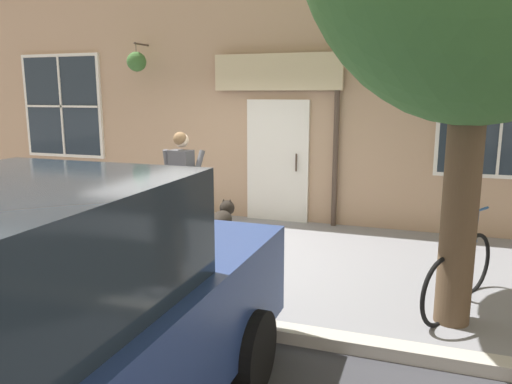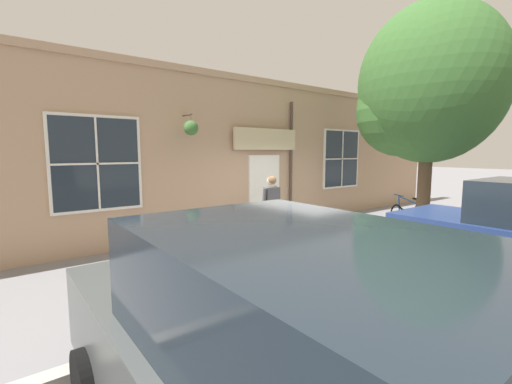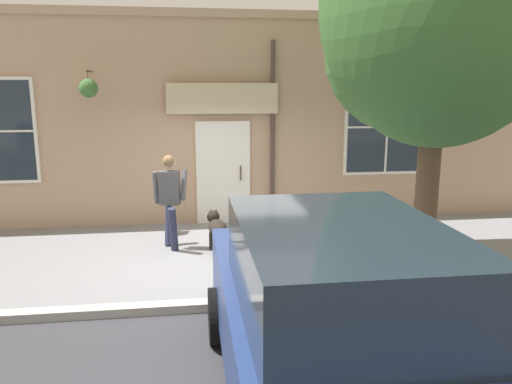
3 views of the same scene
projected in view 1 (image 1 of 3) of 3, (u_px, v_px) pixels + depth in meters
The scene contains 6 objects.
ground_plane at pixel (213, 255), 6.92m from camera, with size 90.00×90.00×0.00m, color gray.
storefront_facade at pixel (266, 97), 8.67m from camera, with size 0.95×18.00×4.24m.
pedestrian_walking at pixel (182, 176), 7.52m from camera, with size 0.74×0.60×1.65m.
dog_on_leash at pixel (222, 220), 7.08m from camera, with size 1.04×0.38×0.68m.
leaning_bicycle at pixel (459, 272), 5.17m from camera, with size 1.61×0.75×1.00m.
parked_car_mid_block at pixel (5, 351), 2.61m from camera, with size 4.30×1.94×1.75m.
Camera 1 is at (6.05, 2.74, 2.20)m, focal length 35.00 mm.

